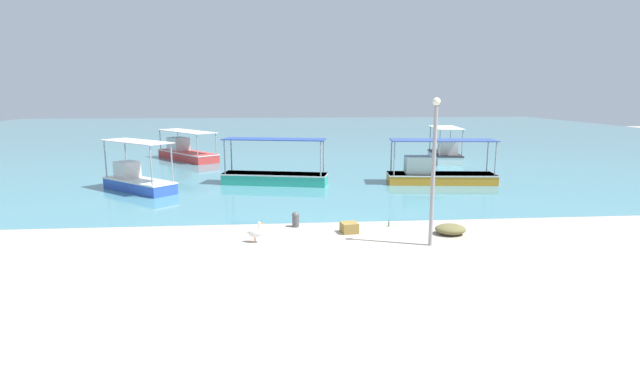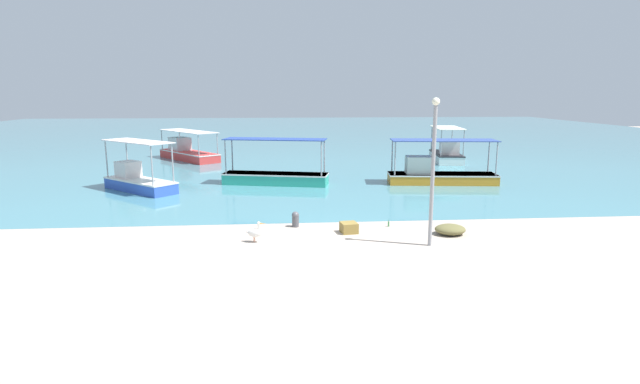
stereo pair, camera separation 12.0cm
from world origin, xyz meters
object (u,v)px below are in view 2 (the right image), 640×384
Objects in this scene: fishing_boat_near_right at (138,180)px; lamp_post at (433,164)px; glass_bottle at (389,224)px; mooring_bollard at (295,219)px; fishing_boat_outer at (276,176)px; cargo_crate at (349,228)px; fishing_boat_near_left at (438,173)px; fishing_boat_far_left at (447,154)px; pelican at (255,232)px; fishing_boat_center at (187,152)px; net_pile at (450,229)px.

fishing_boat_near_right is 17.78m from lamp_post.
mooring_bollard is at bearing 175.76° from glass_bottle.
lamp_post is at bearing -66.22° from fishing_boat_outer.
cargo_crate is (-2.69, 1.89, -2.79)m from lamp_post.
fishing_boat_near_left is 1.30× the size of fishing_boat_far_left.
cargo_crate reaches higher than glass_bottle.
cargo_crate is at bearing 15.08° from pelican.
fishing_boat_center is at bearing 171.35° from fishing_boat_far_left.
fishing_boat_near_right is 17.52× the size of glass_bottle.
fishing_boat_near_left is 10.04m from fishing_boat_far_left.
fishing_boat_near_left is at bearing 47.16° from pelican.
mooring_bollard is at bearing 152.91° from cargo_crate.
glass_bottle is at bearing -35.28° from fishing_boat_near_right.
fishing_boat_near_left is at bearing -3.03° from fishing_boat_outer.
fishing_boat_near_left is 8.32× the size of pelican.
fishing_boat_near_left is at bearing 2.60° from fishing_boat_near_right.
glass_bottle is at bearing -115.04° from fishing_boat_far_left.
lamp_post is at bearing -8.20° from pelican.
lamp_post reaches higher than net_pile.
mooring_bollard reaches higher than net_pile.
fishing_boat_near_right is 3.94× the size of net_pile.
fishing_boat_center is at bearing 105.54° from pelican.
cargo_crate is at bearing -123.59° from fishing_boat_near_left.
glass_bottle is at bearing 109.12° from lamp_post.
lamp_post reaches higher than pelican.
lamp_post is at bearing -35.11° from cargo_crate.
mooring_bollard is at bearing -133.92° from fishing_boat_near_left.
fishing_boat_near_right is 17.78m from net_pile.
fishing_boat_outer reaches higher than mooring_bollard.
fishing_boat_near_left is at bearing -111.72° from fishing_boat_far_left.
lamp_post reaches higher than fishing_boat_near_left.
mooring_bollard is 3.86m from glass_bottle.
fishing_boat_far_left is at bearing 25.44° from fishing_boat_near_right.
lamp_post reaches higher than fishing_boat_near_right.
fishing_boat_far_left is at bearing 64.96° from glass_bottle.
glass_bottle is at bearing -4.24° from mooring_bollard.
fishing_boat_near_left is at bearing 61.91° from glass_bottle.
pelican is (-0.70, -11.88, -0.16)m from fishing_boat_outer.
cargo_crate is at bearing -156.27° from glass_bottle.
fishing_boat_near_right is at bearing 139.36° from lamp_post.
mooring_bollard is 1.00× the size of cargo_crate.
fishing_boat_near_right is at bearing -91.72° from fishing_boat_center.
fishing_boat_center reaches higher than cargo_crate.
lamp_post is at bearing -108.89° from fishing_boat_near_left.
mooring_bollard reaches higher than glass_bottle.
fishing_boat_outer is 11.30m from cargo_crate.
fishing_boat_near_left is 17.59m from fishing_boat_near_right.
fishing_boat_far_left is at bearing 33.02° from fishing_boat_outer.
glass_bottle is (12.05, -22.12, -0.53)m from fishing_boat_center.
net_pile is 3.96m from cargo_crate.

